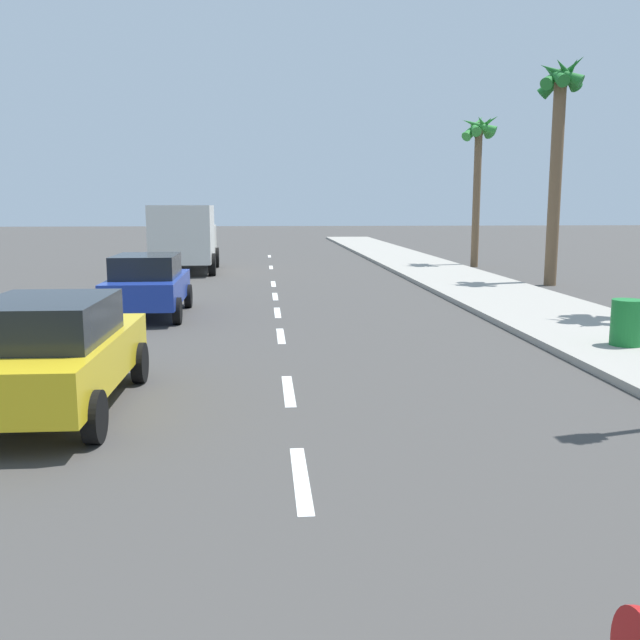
{
  "coord_description": "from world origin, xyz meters",
  "views": [
    {
      "loc": [
        -0.36,
        1.78,
        2.77
      ],
      "look_at": [
        0.47,
        11.95,
        1.1
      ],
      "focal_mm": 39.11,
      "sensor_mm": 36.0,
      "label": 1
    }
  ],
  "objects_px": {
    "parked_car_yellow": "(51,351)",
    "palm_tree_distant": "(479,146)",
    "parked_car_blue": "(148,283)",
    "trash_bin_far": "(627,323)",
    "palm_tree_far": "(559,120)",
    "delivery_truck": "(185,236)"
  },
  "relations": [
    {
      "from": "parked_car_blue",
      "to": "palm_tree_distant",
      "type": "xyz_separation_m",
      "value": [
        12.61,
        13.48,
        4.59
      ]
    },
    {
      "from": "trash_bin_far",
      "to": "parked_car_blue",
      "type": "bearing_deg",
      "value": 151.71
    },
    {
      "from": "delivery_truck",
      "to": "parked_car_blue",
      "type": "bearing_deg",
      "value": -89.75
    },
    {
      "from": "palm_tree_far",
      "to": "delivery_truck",
      "type": "bearing_deg",
      "value": 154.96
    },
    {
      "from": "parked_car_blue",
      "to": "palm_tree_distant",
      "type": "bearing_deg",
      "value": 46.27
    },
    {
      "from": "delivery_truck",
      "to": "trash_bin_far",
      "type": "relative_size",
      "value": 7.17
    },
    {
      "from": "parked_car_blue",
      "to": "palm_tree_far",
      "type": "relative_size",
      "value": 0.52
    },
    {
      "from": "palm_tree_far",
      "to": "trash_bin_far",
      "type": "height_order",
      "value": "palm_tree_far"
    },
    {
      "from": "trash_bin_far",
      "to": "parked_car_yellow",
      "type": "bearing_deg",
      "value": -162.56
    },
    {
      "from": "parked_car_blue",
      "to": "palm_tree_distant",
      "type": "distance_m",
      "value": 19.02
    },
    {
      "from": "delivery_truck",
      "to": "trash_bin_far",
      "type": "bearing_deg",
      "value": -61.22
    },
    {
      "from": "parked_car_yellow",
      "to": "palm_tree_distant",
      "type": "height_order",
      "value": "palm_tree_distant"
    },
    {
      "from": "delivery_truck",
      "to": "trash_bin_far",
      "type": "distance_m",
      "value": 20.22
    },
    {
      "from": "delivery_truck",
      "to": "palm_tree_far",
      "type": "bearing_deg",
      "value": -26.58
    },
    {
      "from": "parked_car_yellow",
      "to": "trash_bin_far",
      "type": "height_order",
      "value": "parked_car_yellow"
    },
    {
      "from": "palm_tree_far",
      "to": "trash_bin_far",
      "type": "bearing_deg",
      "value": -105.96
    },
    {
      "from": "parked_car_yellow",
      "to": "palm_tree_distant",
      "type": "bearing_deg",
      "value": 60.71
    },
    {
      "from": "palm_tree_distant",
      "to": "parked_car_yellow",
      "type": "bearing_deg",
      "value": -119.93
    },
    {
      "from": "parked_car_yellow",
      "to": "delivery_truck",
      "type": "bearing_deg",
      "value": 91.8
    },
    {
      "from": "parked_car_blue",
      "to": "trash_bin_far",
      "type": "bearing_deg",
      "value": -28.93
    },
    {
      "from": "palm_tree_distant",
      "to": "trash_bin_far",
      "type": "relative_size",
      "value": 7.99
    },
    {
      "from": "parked_car_blue",
      "to": "palm_tree_far",
      "type": "xyz_separation_m",
      "value": [
        13.01,
        5.89,
        4.83
      ]
    }
  ]
}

